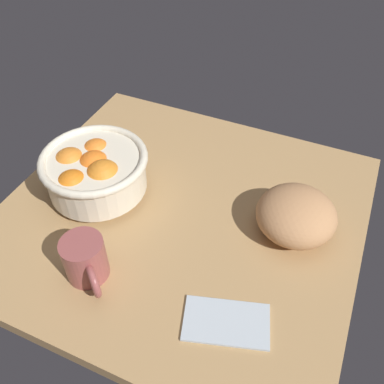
{
  "coord_description": "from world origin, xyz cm",
  "views": [
    {
      "loc": [
        24.35,
        -49.82,
        61.3
      ],
      "look_at": [
        1.72,
        1.52,
        5.0
      ],
      "focal_mm": 39.23,
      "sensor_mm": 36.0,
      "label": 1
    }
  ],
  "objects_px": {
    "bread_loaf": "(296,215)",
    "mug": "(86,260)",
    "fruit_bowl": "(94,171)",
    "napkin_folded": "(226,321)"
  },
  "relations": [
    {
      "from": "bread_loaf",
      "to": "napkin_folded",
      "type": "distance_m",
      "value": 0.24
    },
    {
      "from": "bread_loaf",
      "to": "mug",
      "type": "distance_m",
      "value": 0.38
    },
    {
      "from": "fruit_bowl",
      "to": "mug",
      "type": "xyz_separation_m",
      "value": [
        0.1,
        -0.18,
        -0.02
      ]
    },
    {
      "from": "fruit_bowl",
      "to": "bread_loaf",
      "type": "bearing_deg",
      "value": 8.99
    },
    {
      "from": "fruit_bowl",
      "to": "napkin_folded",
      "type": "height_order",
      "value": "fruit_bowl"
    },
    {
      "from": "mug",
      "to": "napkin_folded",
      "type": "bearing_deg",
      "value": 2.31
    },
    {
      "from": "napkin_folded",
      "to": "mug",
      "type": "relative_size",
      "value": 1.37
    },
    {
      "from": "bread_loaf",
      "to": "mug",
      "type": "xyz_separation_m",
      "value": [
        -0.3,
        -0.24,
        -0.0
      ]
    },
    {
      "from": "bread_loaf",
      "to": "mug",
      "type": "relative_size",
      "value": 1.49
    },
    {
      "from": "bread_loaf",
      "to": "napkin_folded",
      "type": "height_order",
      "value": "bread_loaf"
    }
  ]
}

